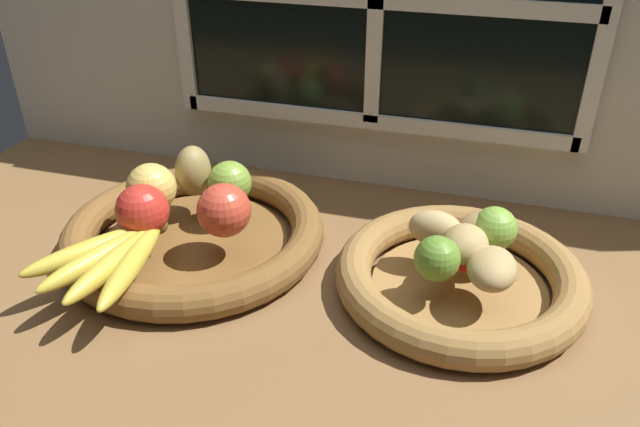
# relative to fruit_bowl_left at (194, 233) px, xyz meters

# --- Properties ---
(ground_plane) EXTENTS (1.40, 0.90, 0.03)m
(ground_plane) POSITION_rel_fruit_bowl_left_xyz_m (0.20, -0.02, -0.04)
(ground_plane) COLOR brown
(back_wall) EXTENTS (1.40, 0.05, 0.55)m
(back_wall) POSITION_rel_fruit_bowl_left_xyz_m (0.20, 0.27, 0.26)
(back_wall) COLOR silver
(back_wall) RESTS_ON ground_plane
(fruit_bowl_left) EXTENTS (0.38, 0.38, 0.05)m
(fruit_bowl_left) POSITION_rel_fruit_bowl_left_xyz_m (0.00, 0.00, 0.00)
(fruit_bowl_left) COLOR brown
(fruit_bowl_left) RESTS_ON ground_plane
(fruit_bowl_right) EXTENTS (0.33, 0.33, 0.05)m
(fruit_bowl_right) POSITION_rel_fruit_bowl_left_xyz_m (0.38, 0.00, 0.00)
(fruit_bowl_right) COLOR olive
(fruit_bowl_right) RESTS_ON ground_plane
(apple_red_front) EXTENTS (0.07, 0.07, 0.07)m
(apple_red_front) POSITION_rel_fruit_bowl_left_xyz_m (-0.04, -0.05, 0.06)
(apple_red_front) COLOR red
(apple_red_front) RESTS_ON fruit_bowl_left
(apple_green_back) EXTENTS (0.06, 0.06, 0.06)m
(apple_green_back) POSITION_rel_fruit_bowl_left_xyz_m (0.03, 0.06, 0.06)
(apple_green_back) COLOR #7AA338
(apple_green_back) RESTS_ON fruit_bowl_left
(apple_golden_left) EXTENTS (0.07, 0.07, 0.07)m
(apple_golden_left) POSITION_rel_fruit_bowl_left_xyz_m (-0.06, 0.01, 0.06)
(apple_golden_left) COLOR #DBB756
(apple_golden_left) RESTS_ON fruit_bowl_left
(apple_red_right) EXTENTS (0.07, 0.07, 0.07)m
(apple_red_right) POSITION_rel_fruit_bowl_left_xyz_m (0.06, -0.03, 0.06)
(apple_red_right) COLOR #CC422D
(apple_red_right) RESTS_ON fruit_bowl_left
(pear_brown) EXTENTS (0.05, 0.06, 0.08)m
(pear_brown) POSITION_rel_fruit_bowl_left_xyz_m (-0.03, 0.07, 0.06)
(pear_brown) COLOR olive
(pear_brown) RESTS_ON fruit_bowl_left
(banana_bunch_front) EXTENTS (0.16, 0.20, 0.03)m
(banana_bunch_front) POSITION_rel_fruit_bowl_left_xyz_m (-0.04, -0.13, 0.04)
(banana_bunch_front) COLOR gold
(banana_bunch_front) RESTS_ON fruit_bowl_left
(potato_back) EXTENTS (0.08, 0.07, 0.05)m
(potato_back) POSITION_rel_fruit_bowl_left_xyz_m (0.40, 0.05, 0.05)
(potato_back) COLOR #A38451
(potato_back) RESTS_ON fruit_bowl_right
(potato_oblong) EXTENTS (0.07, 0.05, 0.05)m
(potato_oblong) POSITION_rel_fruit_bowl_left_xyz_m (0.34, 0.03, 0.05)
(potato_oblong) COLOR tan
(potato_oblong) RESTS_ON fruit_bowl_right
(potato_small) EXTENTS (0.06, 0.08, 0.04)m
(potato_small) POSITION_rel_fruit_bowl_left_xyz_m (0.42, -0.04, 0.05)
(potato_small) COLOR tan
(potato_small) RESTS_ON fruit_bowl_right
(potato_large) EXTENTS (0.07, 0.08, 0.05)m
(potato_large) POSITION_rel_fruit_bowl_left_xyz_m (0.38, 0.00, 0.05)
(potato_large) COLOR tan
(potato_large) RESTS_ON fruit_bowl_right
(lime_near) EXTENTS (0.06, 0.06, 0.06)m
(lime_near) POSITION_rel_fruit_bowl_left_xyz_m (0.35, -0.04, 0.05)
(lime_near) COLOR olive
(lime_near) RESTS_ON fruit_bowl_right
(lime_far) EXTENTS (0.06, 0.06, 0.06)m
(lime_far) POSITION_rel_fruit_bowl_left_xyz_m (0.41, 0.04, 0.05)
(lime_far) COLOR #7AAD3D
(lime_far) RESTS_ON fruit_bowl_right
(chili_pepper) EXTENTS (0.11, 0.04, 0.02)m
(chili_pepper) POSITION_rel_fruit_bowl_left_xyz_m (0.39, -0.03, 0.04)
(chili_pepper) COLOR red
(chili_pepper) RESTS_ON fruit_bowl_right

